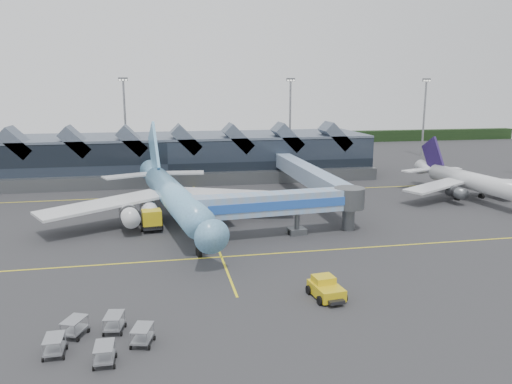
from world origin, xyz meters
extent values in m
plane|color=#2B2B2E|center=(0.00, 0.00, 0.00)|extent=(260.00, 260.00, 0.00)
cube|color=yellow|center=(0.00, -8.00, 0.01)|extent=(120.00, 0.25, 0.01)
cube|color=yellow|center=(0.00, 28.00, 0.01)|extent=(120.00, 0.25, 0.01)
cube|color=yellow|center=(0.00, 10.00, 0.01)|extent=(0.25, 60.00, 0.01)
cube|color=black|center=(0.00, 110.00, 2.00)|extent=(260.00, 4.00, 4.00)
cube|color=black|center=(-5.00, 48.00, 4.50)|extent=(90.00, 20.00, 9.00)
cube|color=#515C6C|center=(-5.00, 48.00, 9.20)|extent=(90.00, 20.00, 0.60)
cube|color=#53565A|center=(-5.00, 37.00, 1.30)|extent=(90.00, 2.50, 2.60)
cube|color=#515C6C|center=(-34.00, 41.00, 9.30)|extent=(6.43, 6.00, 6.43)
cube|color=#515C6C|center=(-23.00, 41.00, 9.30)|extent=(6.43, 6.00, 6.43)
cube|color=#515C6C|center=(-12.00, 41.00, 9.30)|extent=(6.43, 6.00, 6.43)
cube|color=#515C6C|center=(-1.00, 41.00, 9.30)|extent=(6.43, 6.00, 6.43)
cube|color=#515C6C|center=(10.00, 41.00, 9.30)|extent=(6.43, 6.00, 6.43)
cube|color=#515C6C|center=(21.00, 41.00, 9.30)|extent=(6.43, 6.00, 6.43)
cube|color=#515C6C|center=(32.00, 41.00, 9.30)|extent=(6.43, 6.00, 6.43)
cylinder|color=gray|center=(-15.00, 72.00, 11.00)|extent=(0.56, 0.56, 22.00)
cube|color=#53565A|center=(-15.00, 72.00, 22.00)|extent=(2.40, 0.50, 0.90)
cylinder|color=gray|center=(30.00, 72.00, 11.00)|extent=(0.56, 0.56, 22.00)
cube|color=#53565A|center=(30.00, 72.00, 22.00)|extent=(2.40, 0.50, 0.90)
cylinder|color=gray|center=(70.00, 70.00, 11.00)|extent=(0.56, 0.56, 22.00)
cube|color=#53565A|center=(70.00, 70.00, 22.00)|extent=(2.40, 0.50, 0.90)
cylinder|color=#5E96BF|center=(-4.92, 7.84, 4.26)|extent=(8.76, 32.24, 3.95)
cone|color=#5E96BF|center=(-2.07, -10.69, 4.26)|extent=(4.74, 6.02, 3.95)
cube|color=black|center=(-1.97, -11.37, 5.09)|extent=(1.53, 0.56, 0.48)
cone|color=#5E96BF|center=(-7.90, 27.28, 4.56)|extent=(5.01, 7.83, 3.95)
cube|color=silver|center=(-15.11, 7.63, 3.57)|extent=(18.71, 13.39, 1.30)
cube|color=silver|center=(4.87, 10.69, 3.57)|extent=(18.68, 8.76, 1.30)
cylinder|color=silver|center=(-11.23, 4.56, 2.58)|extent=(3.25, 5.80, 2.45)
cylinder|color=silver|center=(2.09, 6.61, 2.58)|extent=(3.25, 5.80, 2.45)
cube|color=#5E96BF|center=(-7.62, 25.48, 8.68)|extent=(2.00, 10.07, 10.89)
cube|color=silver|center=(-12.50, 25.19, 4.56)|extent=(8.83, 6.13, 0.26)
cube|color=silver|center=(-2.88, 26.66, 4.56)|extent=(8.49, 3.95, 0.26)
cylinder|color=#53565A|center=(-2.63, -7.07, 1.14)|extent=(0.29, 0.29, 2.29)
cylinder|color=#53565A|center=(-8.44, 8.69, 1.14)|extent=(0.29, 0.29, 2.29)
cylinder|color=#53565A|center=(-1.81, 9.71, 1.14)|extent=(0.29, 0.29, 2.29)
cylinder|color=black|center=(-2.63, -7.07, 0.41)|extent=(0.68, 1.52, 1.46)
cylinder|color=silver|center=(48.50, 13.64, 3.40)|extent=(5.40, 22.25, 3.15)
cone|color=silver|center=(47.11, 27.11, 3.63)|extent=(3.65, 5.34, 3.15)
cube|color=silver|center=(41.07, 13.88, 2.85)|extent=(13.64, 9.05, 1.05)
cube|color=silver|center=(55.73, 15.40, 2.85)|extent=(13.67, 6.75, 1.05)
cylinder|color=#53565A|center=(43.78, 11.57, 2.06)|extent=(2.33, 3.96, 1.95)
cylinder|color=#53565A|center=(53.55, 12.58, 2.06)|extent=(2.33, 3.96, 1.95)
cube|color=#28194D|center=(47.24, 25.86, 6.55)|extent=(1.20, 7.09, 7.68)
cube|color=silver|center=(43.68, 25.80, 3.63)|extent=(6.40, 4.12, 0.26)
cube|color=silver|center=(50.74, 26.53, 3.63)|extent=(6.25, 3.03, 0.26)
cylinder|color=#53565A|center=(45.74, 14.30, 0.91)|extent=(0.29, 0.29, 1.82)
cylinder|color=#53565A|center=(51.07, 14.85, 0.91)|extent=(0.29, 0.29, 1.82)
cube|color=#7A9FCC|center=(8.54, -0.97, 4.66)|extent=(19.84, 4.85, 2.85)
cube|color=blue|center=(8.69, -2.48, 4.66)|extent=(19.56, 2.04, 1.18)
cube|color=#7A9FCC|center=(-2.21, -2.02, 4.66)|extent=(2.85, 3.38, 2.95)
cylinder|color=#53565A|center=(11.48, -0.68, 2.33)|extent=(0.69, 0.69, 4.66)
cube|color=#53565A|center=(11.48, -0.68, 0.44)|extent=(2.54, 2.19, 0.88)
cylinder|color=black|center=(10.50, -0.78, 0.34)|extent=(0.48, 0.92, 0.88)
cylinder|color=black|center=(12.45, -0.58, 0.34)|extent=(0.48, 0.92, 0.88)
cylinder|color=#53565A|center=(19.29, 0.09, 4.66)|extent=(4.32, 4.32, 2.95)
cylinder|color=#53565A|center=(19.29, 0.09, 2.33)|extent=(1.77, 1.77, 4.66)
cube|color=black|center=(-8.58, 8.16, 0.81)|extent=(3.62, 9.99, 0.54)
cube|color=gold|center=(-8.19, 4.49, 1.95)|extent=(2.84, 2.65, 2.39)
cube|color=black|center=(-8.10, 3.63, 2.50)|extent=(2.39, 0.41, 1.09)
cylinder|color=silver|center=(-8.71, 9.46, 2.28)|extent=(3.15, 6.52, 2.50)
sphere|color=silver|center=(-9.05, 12.59, 2.28)|extent=(2.39, 2.39, 2.39)
sphere|color=silver|center=(-8.38, 6.33, 2.28)|extent=(2.39, 2.39, 2.39)
cylinder|color=black|center=(-9.58, 4.78, 0.54)|extent=(0.49, 1.12, 1.09)
cylinder|color=black|center=(-6.88, 5.07, 0.54)|extent=(0.49, 1.12, 1.09)
cylinder|color=black|center=(-9.98, 8.56, 0.54)|extent=(0.49, 1.12, 1.09)
cylinder|color=black|center=(-7.28, 8.85, 0.54)|extent=(0.49, 1.12, 1.09)
cylinder|color=black|center=(-10.27, 11.26, 0.54)|extent=(0.49, 1.12, 1.09)
cylinder|color=black|center=(-7.57, 11.55, 0.54)|extent=(0.49, 1.12, 1.09)
cube|color=gold|center=(8.44, -21.73, 0.77)|extent=(2.84, 4.19, 1.10)
cube|color=gold|center=(8.36, -21.07, 1.59)|extent=(2.16, 1.96, 0.77)
cube|color=black|center=(8.67, -23.80, 0.49)|extent=(1.62, 1.04, 0.33)
cylinder|color=black|center=(7.33, -23.18, 0.44)|extent=(0.42, 0.91, 0.88)
cylinder|color=black|center=(9.84, -22.90, 0.44)|extent=(0.42, 0.91, 0.88)
cylinder|color=black|center=(7.04, -20.56, 0.44)|extent=(0.42, 0.91, 0.88)
cylinder|color=black|center=(9.54, -20.28, 0.44)|extent=(0.42, 0.91, 0.88)
cube|color=gray|center=(-11.16, -24.79, 0.54)|extent=(1.71, 2.36, 0.15)
cube|color=gray|center=(-11.16, -24.79, 1.48)|extent=(1.71, 2.36, 0.08)
cylinder|color=black|center=(-10.30, -24.13, 0.18)|extent=(0.17, 0.37, 0.36)
cube|color=gray|center=(-8.80, -27.46, 0.54)|extent=(1.89, 2.45, 0.15)
cube|color=gray|center=(-8.80, -27.46, 1.48)|extent=(1.89, 2.45, 0.08)
cylinder|color=black|center=(-7.89, -26.88, 0.18)|extent=(0.21, 0.37, 0.36)
cube|color=gray|center=(-14.27, -24.98, 0.54)|extent=(2.13, 2.54, 0.15)
cube|color=gray|center=(-14.27, -24.98, 1.48)|extent=(2.13, 2.54, 0.08)
cylinder|color=black|center=(-13.28, -24.55, 0.18)|extent=(0.25, 0.37, 0.36)
cube|color=gray|center=(-11.47, -29.81, 0.54)|extent=(1.40, 2.18, 0.15)
cube|color=gray|center=(-11.47, -29.81, 1.48)|extent=(1.40, 2.18, 0.08)
cylinder|color=black|center=(-10.72, -29.03, 0.18)|extent=(0.12, 0.36, 0.36)
cube|color=gray|center=(-15.31, -27.82, 0.54)|extent=(1.41, 2.19, 0.15)
cube|color=gray|center=(-15.31, -27.82, 1.48)|extent=(1.41, 2.19, 0.08)
cylinder|color=black|center=(-14.59, -27.03, 0.18)|extent=(0.12, 0.36, 0.36)
camera|label=1|loc=(-7.08, -64.70, 20.02)|focal=35.00mm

